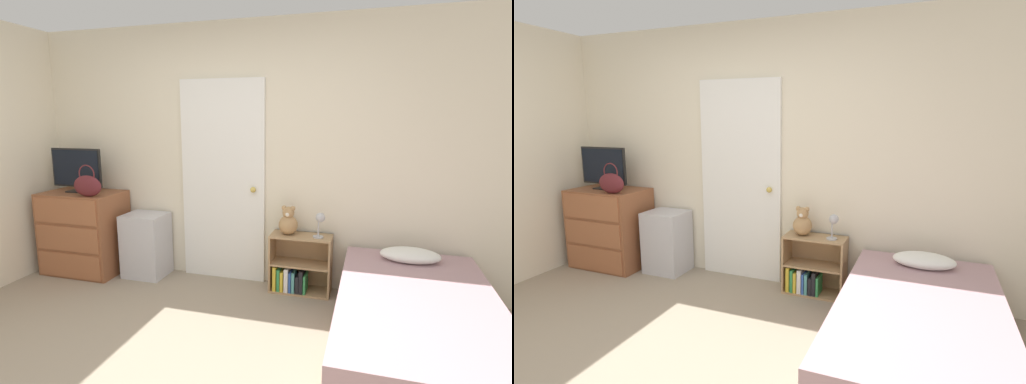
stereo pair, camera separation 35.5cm
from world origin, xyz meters
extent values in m
cube|color=beige|center=(0.00, 2.06, 1.27)|extent=(10.00, 0.06, 2.55)
cube|color=white|center=(-0.13, 2.00, 1.01)|extent=(0.87, 0.04, 2.01)
sphere|color=gold|center=(0.20, 1.96, 0.95)|extent=(0.06, 0.06, 0.06)
cube|color=brown|center=(-1.62, 1.74, 0.43)|extent=(0.81, 0.52, 0.87)
cube|color=#9D5B39|center=(-1.62, 1.48, 0.15)|extent=(0.74, 0.01, 0.25)
cube|color=#9D5B39|center=(-1.62, 1.48, 0.43)|extent=(0.74, 0.01, 0.25)
cube|color=#9D5B39|center=(-1.62, 1.48, 0.72)|extent=(0.74, 0.01, 0.25)
cube|color=black|center=(-1.67, 1.76, 0.88)|extent=(0.21, 0.16, 0.01)
cylinder|color=black|center=(-1.67, 1.76, 0.90)|extent=(0.04, 0.04, 0.04)
cube|color=black|center=(-1.67, 1.76, 1.13)|extent=(0.59, 0.02, 0.40)
cube|color=black|center=(-1.67, 1.74, 1.13)|extent=(0.56, 0.01, 0.37)
ellipsoid|color=#591E23|center=(-1.40, 1.56, 0.97)|extent=(0.31, 0.10, 0.21)
torus|color=#591E23|center=(-1.40, 1.56, 1.10)|extent=(0.18, 0.01, 0.18)
cube|color=silver|center=(-0.93, 1.82, 0.33)|extent=(0.42, 0.37, 0.66)
cube|color=tan|center=(0.42, 1.87, 0.28)|extent=(0.02, 0.26, 0.56)
cube|color=tan|center=(0.98, 1.87, 0.28)|extent=(0.02, 0.26, 0.56)
cube|color=tan|center=(0.70, 1.87, 0.01)|extent=(0.54, 0.26, 0.02)
cube|color=tan|center=(0.70, 1.87, 0.28)|extent=(0.54, 0.26, 0.02)
cube|color=tan|center=(0.70, 1.87, 0.55)|extent=(0.54, 0.26, 0.02)
cube|color=tan|center=(0.70, 2.00, 0.28)|extent=(0.57, 0.01, 0.56)
cube|color=gold|center=(0.47, 1.83, 0.14)|extent=(0.03, 0.15, 0.24)
cube|color=#338C4C|center=(0.51, 1.84, 0.13)|extent=(0.03, 0.18, 0.21)
cube|color=gold|center=(0.54, 1.86, 0.11)|extent=(0.03, 0.21, 0.19)
cube|color=white|center=(0.58, 1.84, 0.13)|extent=(0.04, 0.18, 0.23)
cube|color=#3359B2|center=(0.62, 1.84, 0.11)|extent=(0.02, 0.18, 0.19)
cube|color=teal|center=(0.65, 1.82, 0.12)|extent=(0.03, 0.15, 0.19)
cube|color=black|center=(0.68, 1.83, 0.10)|extent=(0.03, 0.15, 0.16)
cube|color=black|center=(0.72, 1.84, 0.13)|extent=(0.03, 0.19, 0.22)
cube|color=#338C4C|center=(0.75, 1.84, 0.11)|extent=(0.02, 0.17, 0.18)
sphere|color=tan|center=(0.57, 1.87, 0.65)|extent=(0.18, 0.18, 0.18)
sphere|color=tan|center=(0.57, 1.87, 0.77)|extent=(0.11, 0.11, 0.11)
sphere|color=silver|center=(0.57, 1.83, 0.76)|extent=(0.04, 0.04, 0.04)
sphere|color=tan|center=(0.53, 1.87, 0.81)|extent=(0.05, 0.05, 0.05)
sphere|color=tan|center=(0.61, 1.87, 0.81)|extent=(0.05, 0.05, 0.05)
cylinder|color=#B2B2B7|center=(0.86, 1.85, 0.56)|extent=(0.10, 0.10, 0.01)
cylinder|color=#B2B2B7|center=(0.86, 1.85, 0.65)|extent=(0.01, 0.01, 0.16)
sphere|color=#B2B2B7|center=(0.88, 1.83, 0.75)|extent=(0.09, 0.09, 0.09)
cube|color=brown|center=(1.65, 1.02, 0.06)|extent=(1.08, 1.97, 0.12)
cube|color=#B28C93|center=(1.65, 1.02, 0.29)|extent=(1.05, 1.91, 0.34)
ellipsoid|color=white|center=(1.65, 1.73, 0.51)|extent=(0.49, 0.28, 0.12)
camera|label=1|loc=(1.31, -1.70, 1.64)|focal=28.00mm
camera|label=2|loc=(1.65, -1.58, 1.64)|focal=28.00mm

